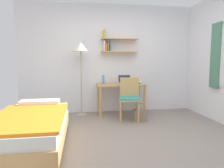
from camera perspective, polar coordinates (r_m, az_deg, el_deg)
ground_plane at (r=3.21m, az=5.79°, el=-16.19°), size 5.28×5.28×0.00m
wall_back at (r=4.95m, az=-0.02°, el=7.23°), size 4.40×0.27×2.60m
bed at (r=3.27m, az=-21.91°, el=-11.78°), size 0.99×1.84×0.54m
desk at (r=4.71m, az=2.52°, el=-1.51°), size 1.10×0.57×0.72m
desk_chair at (r=4.25m, az=4.98°, el=-3.59°), size 0.51×0.50×0.89m
standing_lamp at (r=4.61m, az=-8.87°, el=9.17°), size 0.36×0.36×1.68m
laptop at (r=4.74m, az=3.61°, el=0.75°), size 0.32×0.23×0.21m
water_bottle at (r=4.68m, az=-2.48°, el=1.28°), size 0.06×0.06×0.21m
book_stack at (r=4.77m, az=6.65°, el=0.57°), size 0.18×0.25×0.08m
handbag at (r=4.26m, az=8.02°, el=-8.64°), size 0.27×0.12×0.39m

